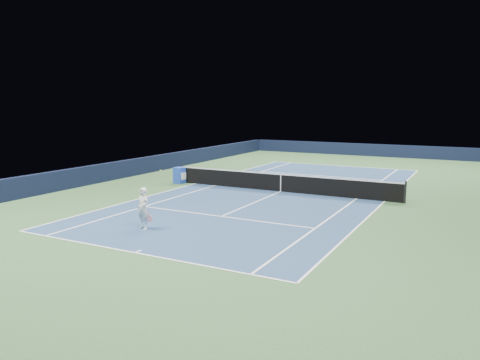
% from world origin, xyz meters
% --- Properties ---
extents(ground, '(40.00, 40.00, 0.00)m').
position_xyz_m(ground, '(0.00, 0.00, 0.00)').
color(ground, '#32572F').
rests_on(ground, ground).
extents(wall_far, '(22.00, 0.35, 1.10)m').
position_xyz_m(wall_far, '(0.00, 19.82, 0.55)').
color(wall_far, black).
rests_on(wall_far, ground).
extents(wall_left, '(0.35, 40.00, 1.10)m').
position_xyz_m(wall_left, '(-10.82, 0.00, 0.55)').
color(wall_left, black).
rests_on(wall_left, ground).
extents(court_surface, '(10.97, 23.77, 0.01)m').
position_xyz_m(court_surface, '(0.00, 0.00, 0.00)').
color(court_surface, navy).
rests_on(court_surface, ground).
extents(baseline_far, '(10.97, 0.08, 0.00)m').
position_xyz_m(baseline_far, '(0.00, 11.88, 0.01)').
color(baseline_far, white).
rests_on(baseline_far, ground).
extents(baseline_near, '(10.97, 0.08, 0.00)m').
position_xyz_m(baseline_near, '(0.00, -11.88, 0.01)').
color(baseline_near, white).
rests_on(baseline_near, ground).
extents(sideline_doubles_right, '(0.08, 23.77, 0.00)m').
position_xyz_m(sideline_doubles_right, '(5.49, 0.00, 0.01)').
color(sideline_doubles_right, white).
rests_on(sideline_doubles_right, ground).
extents(sideline_doubles_left, '(0.08, 23.77, 0.00)m').
position_xyz_m(sideline_doubles_left, '(-5.49, 0.00, 0.01)').
color(sideline_doubles_left, white).
rests_on(sideline_doubles_left, ground).
extents(sideline_singles_right, '(0.08, 23.77, 0.00)m').
position_xyz_m(sideline_singles_right, '(4.12, 0.00, 0.01)').
color(sideline_singles_right, white).
rests_on(sideline_singles_right, ground).
extents(sideline_singles_left, '(0.08, 23.77, 0.00)m').
position_xyz_m(sideline_singles_left, '(-4.12, 0.00, 0.01)').
color(sideline_singles_left, white).
rests_on(sideline_singles_left, ground).
extents(service_line_far, '(8.23, 0.08, 0.00)m').
position_xyz_m(service_line_far, '(0.00, 6.40, 0.01)').
color(service_line_far, white).
rests_on(service_line_far, ground).
extents(service_line_near, '(8.23, 0.08, 0.00)m').
position_xyz_m(service_line_near, '(0.00, -6.40, 0.01)').
color(service_line_near, white).
rests_on(service_line_near, ground).
extents(center_service_line, '(0.08, 12.80, 0.00)m').
position_xyz_m(center_service_line, '(0.00, 0.00, 0.01)').
color(center_service_line, white).
rests_on(center_service_line, ground).
extents(center_mark_far, '(0.08, 0.30, 0.00)m').
position_xyz_m(center_mark_far, '(0.00, 11.73, 0.01)').
color(center_mark_far, white).
rests_on(center_mark_far, ground).
extents(center_mark_near, '(0.08, 0.30, 0.00)m').
position_xyz_m(center_mark_near, '(0.00, -11.73, 0.01)').
color(center_mark_near, white).
rests_on(center_mark_near, ground).
extents(tennis_net, '(12.90, 0.10, 1.07)m').
position_xyz_m(tennis_net, '(0.00, 0.00, 0.50)').
color(tennis_net, black).
rests_on(tennis_net, ground).
extents(sponsor_cube, '(0.67, 0.61, 0.95)m').
position_xyz_m(sponsor_cube, '(-6.40, -0.32, 0.48)').
color(sponsor_cube, blue).
rests_on(sponsor_cube, ground).
extents(tennis_player, '(0.78, 1.28, 2.14)m').
position_xyz_m(tennis_player, '(-1.61, -9.48, 0.79)').
color(tennis_player, white).
rests_on(tennis_player, ground).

